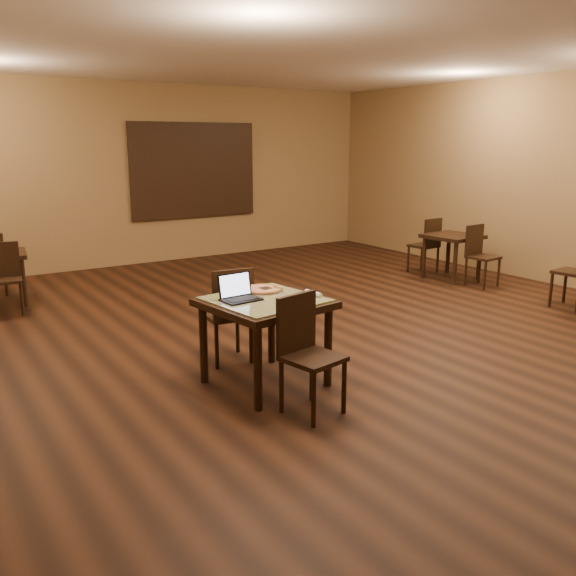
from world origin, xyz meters
TOP-DOWN VIEW (x-y plane):
  - ground at (0.00, 0.00)m, footprint 10.00×10.00m
  - wall_back at (0.00, 5.00)m, footprint 8.00×0.02m
  - wall_right at (4.00, 0.00)m, footprint 0.02×10.00m
  - ceiling at (0.00, 0.00)m, footprint 8.00×10.00m
  - mural at (0.50, 4.96)m, footprint 2.34×0.05m
  - tiled_table at (-1.52, -0.76)m, footprint 1.03×1.03m
  - chair_main_near at (-1.53, -1.38)m, footprint 0.47×0.47m
  - chair_main_far at (-1.53, -0.14)m, footprint 0.45×0.45m
  - laptop at (-1.72, -0.66)m, footprint 0.33×0.26m
  - plate at (-1.30, -0.94)m, footprint 0.25×0.25m
  - pizza_slice at (-1.30, -0.94)m, footprint 0.25×0.25m
  - pizza_pan at (-1.40, -0.52)m, footprint 0.36×0.36m
  - pizza_whole at (-1.40, -0.52)m, footprint 0.34×0.34m
  - spatula at (-1.38, -0.54)m, footprint 0.13×0.25m
  - napkin_roll at (-1.12, -0.90)m, footprint 0.06×0.19m
  - other_table_a at (3.00, 1.23)m, footprint 0.77×0.77m
  - other_table_a_chair_near at (2.99, 0.72)m, footprint 0.41×0.41m
  - other_table_a_chair_far at (3.01, 1.75)m, footprint 0.41×0.41m
  - other_table_b_chair_near at (-2.99, 2.92)m, footprint 0.42×0.42m

SIDE VIEW (x-z plane):
  - ground at x=0.00m, z-range 0.00..0.00m
  - other_table_b_chair_near at x=-2.99m, z-range 0.06..0.92m
  - other_table_a_chair_near at x=2.99m, z-range 0.06..0.93m
  - other_table_a_chair_far at x=3.01m, z-range 0.06..0.93m
  - chair_main_near at x=-1.53m, z-range 0.06..0.98m
  - chair_main_far at x=-1.53m, z-range 0.06..0.98m
  - other_table_a at x=3.00m, z-range 0.22..0.90m
  - tiled_table at x=-1.52m, z-range 0.28..1.04m
  - pizza_pan at x=-1.40m, z-range 0.76..0.77m
  - plate at x=-1.30m, z-range 0.76..0.78m
  - pizza_whole at x=-1.40m, z-range 0.77..0.79m
  - napkin_roll at x=-1.12m, z-range 0.76..0.81m
  - pizza_slice at x=-1.30m, z-range 0.78..0.80m
  - spatula at x=-1.38m, z-range 0.78..0.80m
  - laptop at x=-1.72m, z-range 0.71..0.93m
  - wall_back at x=0.00m, z-range 0.00..3.00m
  - wall_right at x=4.00m, z-range 0.00..3.00m
  - mural at x=0.50m, z-range 0.73..2.37m
  - ceiling at x=0.00m, z-range 2.99..3.01m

